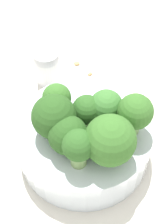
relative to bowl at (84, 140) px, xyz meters
name	(u,v)px	position (x,y,z in m)	size (l,w,h in m)	color
ground_plane	(84,152)	(0.00, 0.00, -0.03)	(3.00, 3.00, 0.00)	silver
bowl	(84,140)	(0.00, 0.00, 0.00)	(0.17, 0.17, 0.05)	silver
broccoli_floret_0	(86,110)	(0.00, -0.01, 0.05)	(0.04, 0.04, 0.04)	#84AD66
broccoli_floret_1	(110,141)	(-0.04, 0.03, 0.06)	(0.06, 0.06, 0.06)	#7A9E5B
broccoli_floret_2	(106,107)	(-0.02, -0.02, 0.05)	(0.04, 0.04, 0.05)	#7A9E5B
broccoli_floret_3	(54,117)	(0.03, 0.02, 0.06)	(0.05, 0.05, 0.06)	#84AD66
broccoli_floret_4	(135,113)	(-0.06, -0.02, 0.06)	(0.04, 0.04, 0.06)	#7A9E5B
broccoli_floret_5	(68,135)	(0.01, 0.03, 0.05)	(0.05, 0.05, 0.05)	#84AD66
broccoli_floret_6	(78,147)	(-0.01, 0.05, 0.06)	(0.04, 0.04, 0.05)	#7A9E5B
broccoli_floret_7	(57,99)	(0.04, -0.01, 0.06)	(0.03, 0.03, 0.05)	#84AD66
pepper_shaker	(47,66)	(0.10, -0.10, 0.00)	(0.04, 0.04, 0.06)	silver
almond_crumb_1	(90,74)	(0.04, -0.13, -0.02)	(0.01, 0.00, 0.01)	#AD7F4C
almond_crumb_3	(77,63)	(0.07, -0.15, -0.02)	(0.01, 0.01, 0.01)	tan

